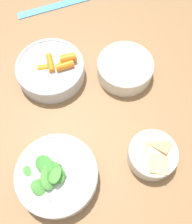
{
  "coord_description": "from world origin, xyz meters",
  "views": [
    {
      "loc": [
        -0.06,
        -0.32,
        1.37
      ],
      "look_at": [
        -0.0,
        -0.04,
        0.78
      ],
      "focal_mm": 40.0,
      "sensor_mm": 36.0,
      "label": 1
    }
  ],
  "objects_px": {
    "bowl_carrots": "(51,69)",
    "ruler": "(62,5)",
    "bowl_cookies": "(152,154)",
    "bowl_greens": "(56,175)",
    "bowl_beans_hotdog": "(125,68)"
  },
  "relations": [
    {
      "from": "bowl_beans_hotdog",
      "to": "bowl_cookies",
      "type": "relative_size",
      "value": 1.32
    },
    {
      "from": "bowl_greens",
      "to": "bowl_beans_hotdog",
      "type": "distance_m",
      "value": 0.35
    },
    {
      "from": "bowl_carrots",
      "to": "bowl_beans_hotdog",
      "type": "height_order",
      "value": "bowl_carrots"
    },
    {
      "from": "bowl_cookies",
      "to": "ruler",
      "type": "bearing_deg",
      "value": 103.29
    },
    {
      "from": "bowl_carrots",
      "to": "bowl_cookies",
      "type": "height_order",
      "value": "bowl_carrots"
    },
    {
      "from": "ruler",
      "to": "bowl_beans_hotdog",
      "type": "bearing_deg",
      "value": -66.71
    },
    {
      "from": "bowl_carrots",
      "to": "bowl_beans_hotdog",
      "type": "relative_size",
      "value": 1.21
    },
    {
      "from": "bowl_greens",
      "to": "bowl_beans_hotdog",
      "type": "relative_size",
      "value": 1.2
    },
    {
      "from": "bowl_greens",
      "to": "ruler",
      "type": "bearing_deg",
      "value": 80.16
    },
    {
      "from": "bowl_beans_hotdog",
      "to": "ruler",
      "type": "xyz_separation_m",
      "value": [
        -0.14,
        0.32,
        -0.02
      ]
    },
    {
      "from": "bowl_greens",
      "to": "ruler",
      "type": "distance_m",
      "value": 0.59
    },
    {
      "from": "bowl_carrots",
      "to": "bowl_cookies",
      "type": "relative_size",
      "value": 1.59
    },
    {
      "from": "ruler",
      "to": "bowl_carrots",
      "type": "bearing_deg",
      "value": -104.33
    },
    {
      "from": "bowl_carrots",
      "to": "ruler",
      "type": "distance_m",
      "value": 0.29
    },
    {
      "from": "bowl_beans_hotdog",
      "to": "bowl_cookies",
      "type": "xyz_separation_m",
      "value": [
        -0.0,
        -0.26,
        0.0
      ]
    }
  ]
}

